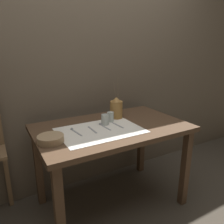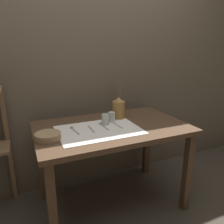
# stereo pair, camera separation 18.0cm
# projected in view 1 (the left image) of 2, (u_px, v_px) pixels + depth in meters

# --- Properties ---
(ground_plane) EXTENTS (12.00, 12.00, 0.00)m
(ground_plane) POSITION_uv_depth(u_px,v_px,m) (112.00, 202.00, 2.06)
(ground_plane) COLOR #473F35
(stone_wall_back) EXTENTS (7.00, 0.06, 2.40)m
(stone_wall_back) POSITION_uv_depth(u_px,v_px,m) (87.00, 69.00, 2.13)
(stone_wall_back) COLOR brown
(stone_wall_back) RESTS_ON ground_plane
(wooden_table) EXTENTS (1.26, 0.77, 0.77)m
(wooden_table) POSITION_uv_depth(u_px,v_px,m) (112.00, 137.00, 1.87)
(wooden_table) COLOR #4C3523
(wooden_table) RESTS_ON ground_plane
(linen_cloth) EXTENTS (0.65, 0.45, 0.00)m
(linen_cloth) POSITION_uv_depth(u_px,v_px,m) (100.00, 130.00, 1.73)
(linen_cloth) COLOR white
(linen_cloth) RESTS_ON wooden_table
(pitcher_with_flowers) EXTENTS (0.11, 0.11, 0.39)m
(pitcher_with_flowers) POSITION_uv_depth(u_px,v_px,m) (116.00, 108.00, 2.01)
(pitcher_with_flowers) COLOR olive
(pitcher_with_flowers) RESTS_ON wooden_table
(wooden_bowl) EXTENTS (0.18, 0.18, 0.05)m
(wooden_bowl) POSITION_uv_depth(u_px,v_px,m) (51.00, 139.00, 1.51)
(wooden_bowl) COLOR #9E7F5B
(wooden_bowl) RESTS_ON wooden_table
(glass_tumbler_near) EXTENTS (0.06, 0.06, 0.09)m
(glass_tumbler_near) POSITION_uv_depth(u_px,v_px,m) (105.00, 120.00, 1.84)
(glass_tumbler_near) COLOR #B7C1BC
(glass_tumbler_near) RESTS_ON wooden_table
(glass_tumbler_far) EXTENTS (0.06, 0.06, 0.08)m
(glass_tumbler_far) POSITION_uv_depth(u_px,v_px,m) (110.00, 117.00, 1.93)
(glass_tumbler_far) COLOR #B7C1BC
(glass_tumbler_far) RESTS_ON wooden_table
(spoon_outer) EXTENTS (0.04, 0.17, 0.02)m
(spoon_outer) POSITION_uv_depth(u_px,v_px,m) (73.00, 130.00, 1.72)
(spoon_outer) COLOR #939399
(spoon_outer) RESTS_ON wooden_table
(knife_center) EXTENTS (0.01, 0.16, 0.00)m
(knife_center) POSITION_uv_depth(u_px,v_px,m) (92.00, 130.00, 1.73)
(knife_center) COLOR #939399
(knife_center) RESTS_ON wooden_table
(spoon_inner) EXTENTS (0.03, 0.17, 0.02)m
(spoon_inner) POSITION_uv_depth(u_px,v_px,m) (102.00, 125.00, 1.83)
(spoon_inner) COLOR #939399
(spoon_inner) RESTS_ON wooden_table
(fork_inner) EXTENTS (0.03, 0.16, 0.00)m
(fork_inner) POSITION_uv_depth(u_px,v_px,m) (118.00, 125.00, 1.84)
(fork_inner) COLOR #939399
(fork_inner) RESTS_ON wooden_table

